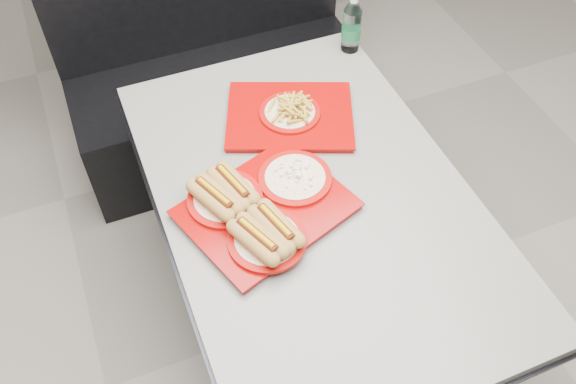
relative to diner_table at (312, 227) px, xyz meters
name	(u,v)px	position (x,y,z in m)	size (l,w,h in m)	color
ground	(308,315)	(0.00, 0.00, -0.58)	(6.00, 6.00, 0.00)	gray
diner_table	(312,227)	(0.00, 0.00, 0.00)	(0.92, 1.42, 0.75)	black
booth_bench	(214,70)	(0.00, 1.09, -0.18)	(1.30, 0.57, 1.35)	black
tray_near	(260,207)	(-0.18, -0.01, 0.20)	(0.55, 0.48, 0.10)	#950504
tray_far	(290,114)	(0.06, 0.33, 0.19)	(0.51, 0.46, 0.08)	#950504
water_bottle	(352,27)	(0.41, 0.60, 0.26)	(0.07, 0.07, 0.22)	silver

